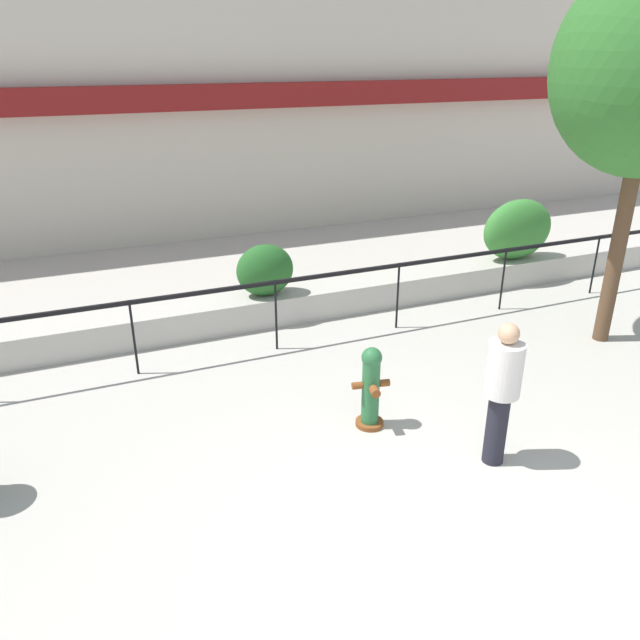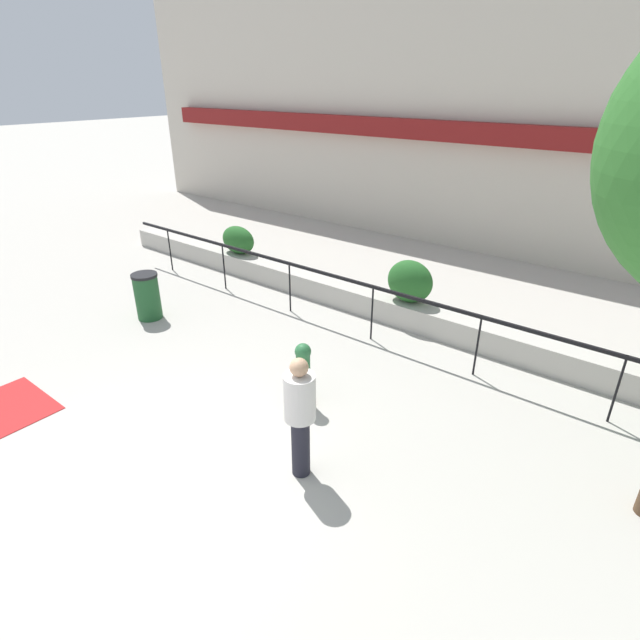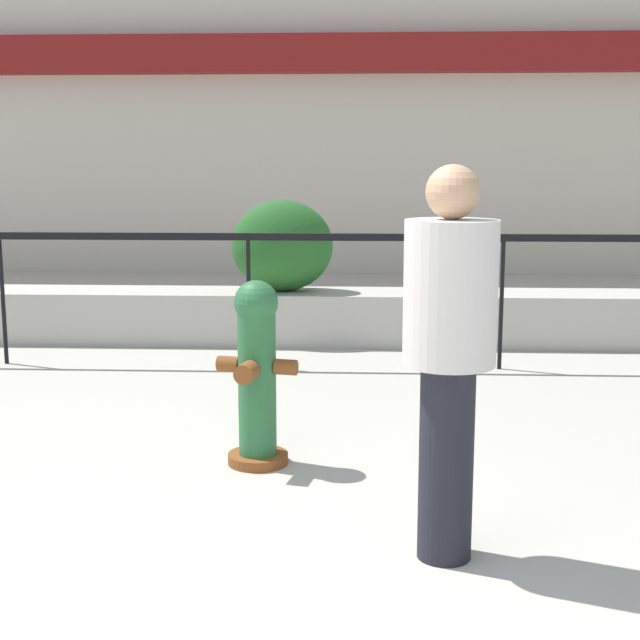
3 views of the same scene
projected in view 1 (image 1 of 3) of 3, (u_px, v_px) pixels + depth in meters
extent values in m
plane|color=#B2ADA3|center=(450.00, 566.00, 5.73)|extent=(120.00, 120.00, 0.00)
cube|color=beige|center=(172.00, 66.00, 14.29)|extent=(30.00, 1.00, 8.00)
cube|color=maroon|center=(180.00, 98.00, 13.97)|extent=(27.00, 0.36, 0.56)
cube|color=#B7B2A8|center=(256.00, 310.00, 10.71)|extent=(18.00, 0.70, 0.50)
cube|color=black|center=(275.00, 282.00, 9.43)|extent=(15.00, 0.05, 0.06)
cylinder|color=black|center=(134.00, 338.00, 8.89)|extent=(0.04, 0.04, 1.15)
cylinder|color=black|center=(276.00, 315.00, 9.65)|extent=(0.04, 0.04, 1.15)
cylinder|color=black|center=(398.00, 296.00, 10.40)|extent=(0.04, 0.04, 1.15)
cylinder|color=black|center=(503.00, 279.00, 11.15)|extent=(0.04, 0.04, 1.15)
cylinder|color=black|center=(595.00, 265.00, 11.91)|extent=(0.04, 0.04, 1.15)
ellipsoid|color=#235B23|center=(265.00, 270.00, 10.50)|extent=(0.98, 0.65, 0.89)
ellipsoid|color=#387F33|center=(518.00, 229.00, 12.27)|extent=(1.54, 0.67, 1.20)
cylinder|color=brown|center=(369.00, 423.00, 7.87)|extent=(0.41, 0.41, 0.06)
cylinder|color=#286638|center=(371.00, 391.00, 7.68)|extent=(0.26, 0.26, 0.85)
sphere|color=#286638|center=(372.00, 358.00, 7.50)|extent=(0.25, 0.25, 0.25)
cylinder|color=brown|center=(375.00, 391.00, 7.48)|extent=(0.14, 0.16, 0.11)
cylinder|color=brown|center=(357.00, 386.00, 7.61)|extent=(0.14, 0.11, 0.09)
cylinder|color=brown|center=(384.00, 383.00, 7.67)|extent=(0.14, 0.11, 0.09)
cylinder|color=brown|center=(617.00, 254.00, 9.64)|extent=(0.24, 0.24, 2.92)
cylinder|color=black|center=(496.00, 428.00, 7.02)|extent=(0.29, 0.29, 0.88)
cylinder|color=silver|center=(504.00, 369.00, 6.72)|extent=(0.48, 0.48, 0.62)
sphere|color=tan|center=(509.00, 334.00, 6.55)|extent=(0.23, 0.23, 0.23)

